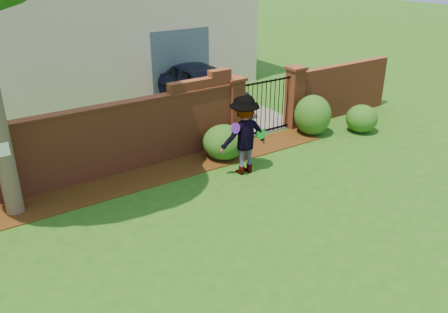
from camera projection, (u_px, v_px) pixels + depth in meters
ground at (251, 234)px, 8.92m from camera, size 80.00×80.00×0.01m
mulch_bed at (135, 180)px, 10.96m from camera, size 11.10×1.08×0.03m
brick_wall at (77, 146)px, 10.55m from camera, size 8.70×0.31×2.16m
brick_wall_return at (341, 90)px, 14.95m from camera, size 4.00×0.25×1.70m
pillar_left at (235, 110)px, 12.77m from camera, size 0.50×0.50×1.88m
pillar_right at (294, 97)px, 13.89m from camera, size 0.50×0.50×1.88m
iron_gate at (266, 107)px, 13.37m from camera, size 1.78×0.03×1.60m
driveway at (196, 100)px, 16.75m from camera, size 3.20×8.00×0.01m
house at (81, 4)px, 17.21m from camera, size 12.40×6.40×6.30m
car at (207, 88)px, 15.60m from camera, size 1.78×4.38×1.49m
paper_notice at (4, 150)px, 8.91m from camera, size 0.20×0.01×0.28m
shrub_left at (224, 142)px, 11.98m from camera, size 1.11×1.11×0.91m
shrub_middle at (313, 115)px, 13.50m from camera, size 1.08×1.08×1.19m
shrub_right at (362, 119)px, 13.75m from camera, size 0.93×0.93×0.83m
man at (245, 136)px, 10.98m from camera, size 1.31×0.82×1.95m
frisbee_purple at (236, 128)px, 10.47m from camera, size 0.25×0.10×0.25m
frisbee_green at (261, 134)px, 11.07m from camera, size 0.26×0.08×0.26m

